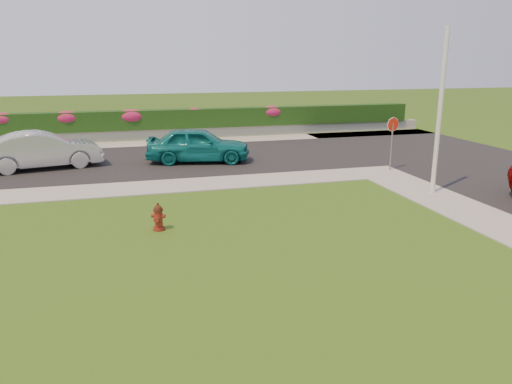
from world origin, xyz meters
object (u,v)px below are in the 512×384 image
object	(u,v)px
sedan_teal	(198,145)
stop_sign	(392,132)
utility_pole	(440,113)
fire_hydrant	(158,217)
sedan_silver	(43,150)

from	to	relation	value
sedan_teal	stop_sign	world-z (taller)	stop_sign
sedan_teal	utility_pole	distance (m)	10.51
sedan_teal	stop_sign	xyz separation A→B (m)	(7.51, -3.86, 0.84)
sedan_teal	utility_pole	world-z (taller)	utility_pole
fire_hydrant	sedan_silver	xyz separation A→B (m)	(-4.07, 9.25, 0.46)
stop_sign	fire_hydrant	bearing A→B (deg)	-142.14
sedan_silver	utility_pole	distance (m)	15.90
utility_pole	stop_sign	size ratio (longest dim) A/B	2.48
fire_hydrant	stop_sign	bearing A→B (deg)	50.31
fire_hydrant	sedan_teal	xyz separation A→B (m)	(2.52, 8.88, 0.46)
sedan_silver	stop_sign	xyz separation A→B (m)	(14.10, -4.23, 0.83)
sedan_teal	utility_pole	size ratio (longest dim) A/B	0.82
fire_hydrant	sedan_silver	size ratio (longest dim) A/B	0.16
utility_pole	stop_sign	world-z (taller)	utility_pole
fire_hydrant	stop_sign	world-z (taller)	stop_sign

